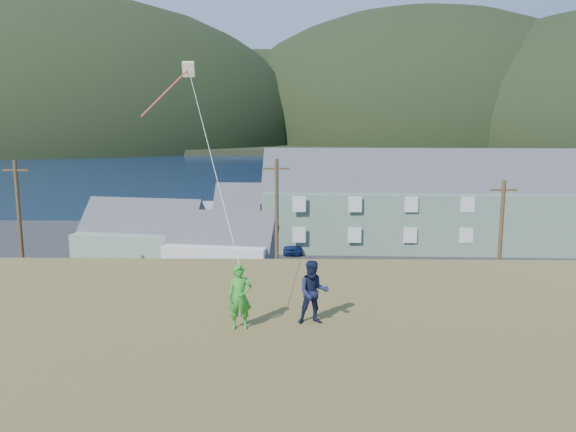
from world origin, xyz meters
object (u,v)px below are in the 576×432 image
object	(u,v)px
shed_palegreen_far	(268,215)
kite_flyer_green	(240,297)
lodge	(433,202)
wharf	(236,212)
shed_palegreen_near	(142,239)
kite_flyer_navy	(313,292)
shed_white	(222,250)

from	to	relation	value
shed_palegreen_far	kite_flyer_green	world-z (taller)	kite_flyer_green
lodge	shed_palegreen_far	bearing A→B (deg)	174.77
wharf	shed_palegreen_far	size ratio (longest dim) A/B	2.37
shed_palegreen_near	kite_flyer_green	xyz separation A→B (m)	(11.42, -31.81, 5.31)
kite_flyer_green	kite_flyer_navy	distance (m)	1.84
lodge	kite_flyer_navy	bearing A→B (deg)	-105.45
shed_palegreen_near	shed_white	size ratio (longest dim) A/B	1.21
shed_palegreen_far	kite_flyer_green	xyz separation A→B (m)	(1.67, -43.17, 5.22)
wharf	lodge	xyz separation A→B (m)	(21.28, -18.39, 4.01)
wharf	kite_flyer_navy	world-z (taller)	kite_flyer_navy
kite_flyer_green	lodge	bearing A→B (deg)	63.67
kite_flyer_navy	shed_palegreen_near	bearing A→B (deg)	107.12
lodge	shed_palegreen_near	size ratio (longest dim) A/B	3.10
wharf	shed_white	bearing A→B (deg)	-85.61
wharf	shed_white	world-z (taller)	shed_white
shed_palegreen_near	kite_flyer_green	distance (m)	34.21
shed_white	kite_flyer_green	bearing A→B (deg)	-72.85
wharf	shed_palegreen_near	size ratio (longest dim) A/B	2.42
kite_flyer_green	kite_flyer_navy	size ratio (longest dim) A/B	0.99
lodge	shed_palegreen_near	bearing A→B (deg)	-158.30
wharf	kite_flyer_green	distance (m)	60.42
shed_palegreen_near	kite_flyer_navy	distance (m)	34.49
shed_palegreen_far	lodge	bearing A→B (deg)	-5.41
lodge	kite_flyer_navy	distance (m)	42.84
shed_palegreen_near	shed_white	world-z (taller)	shed_palegreen_near
kite_flyer_green	wharf	bearing A→B (deg)	89.57
wharf	shed_white	size ratio (longest dim) A/B	2.94
wharf	shed_palegreen_near	world-z (taller)	shed_palegreen_near
shed_palegreen_near	shed_palegreen_far	distance (m)	14.97
wharf	lodge	bearing A→B (deg)	-40.84
kite_flyer_green	shed_palegreen_far	bearing A→B (deg)	85.29
wharf	shed_palegreen_near	distance (m)	28.22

